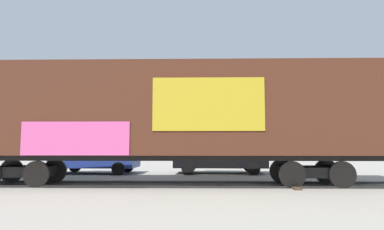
% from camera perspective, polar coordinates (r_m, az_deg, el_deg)
% --- Properties ---
extents(ground_plane, '(260.00, 260.00, 0.00)m').
position_cam_1_polar(ground_plane, '(12.26, -5.82, -12.09)').
color(ground_plane, gray).
extents(track, '(60.02, 3.48, 0.08)m').
position_cam_1_polar(track, '(12.22, -3.67, -11.95)').
color(track, '#4C4742').
rests_on(track, ground_plane).
extents(freight_car, '(16.69, 3.30, 4.56)m').
position_cam_1_polar(freight_car, '(12.21, -4.71, 0.30)').
color(freight_car, '#472316').
rests_on(freight_car, ground_plane).
extents(flagpole, '(1.44, 0.75, 7.86)m').
position_cam_1_polar(flagpole, '(26.18, 8.91, 2.67)').
color(flagpole, silver).
rests_on(flagpole, ground_plane).
extents(hillside, '(145.03, 38.16, 12.99)m').
position_cam_1_polar(hillside, '(91.38, -0.87, -3.32)').
color(hillside, slate).
rests_on(hillside, ground_plane).
extents(parked_car_blue, '(4.39, 2.19, 1.63)m').
position_cam_1_polar(parked_car_blue, '(17.77, -16.67, -7.06)').
color(parked_car_blue, navy).
rests_on(parked_car_blue, ground_plane).
extents(parked_car_black, '(4.80, 2.21, 1.77)m').
position_cam_1_polar(parked_car_black, '(17.13, 4.49, -7.21)').
color(parked_car_black, black).
rests_on(parked_car_black, ground_plane).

